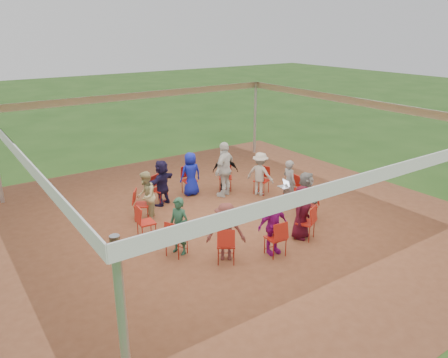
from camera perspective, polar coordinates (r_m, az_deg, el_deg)
ground at (r=12.47m, az=0.21°, el=-5.30°), size 80.00×80.00×0.00m
dirt_patch at (r=12.47m, az=0.21°, el=-5.27°), size 13.00×13.00×0.00m
tent at (r=11.68m, az=0.23°, el=5.34°), size 10.33×10.33×3.00m
chair_0 at (r=13.54m, az=8.85°, el=-1.42°), size 0.47×0.45×0.90m
chair_1 at (r=14.24m, az=4.92°, el=-0.20°), size 0.58×0.57×0.90m
chair_2 at (r=14.49m, az=0.18°, el=0.22°), size 0.60×0.60×0.90m
chair_3 at (r=14.23m, az=-4.55°, el=-0.20°), size 0.45×0.47×0.90m
chair_4 at (r=13.53m, az=-8.47°, el=-1.42°), size 0.57×0.58×0.90m
chair_5 at (r=12.50m, az=-10.65°, el=-3.33°), size 0.60×0.60×0.90m
chair_6 at (r=11.39m, az=-10.12°, el=-5.63°), size 0.47×0.45×0.90m
chair_7 at (r=10.50m, az=-6.23°, el=-7.68°), size 0.58×0.57×0.90m
chair_8 at (r=10.16m, az=0.27°, el=-8.53°), size 0.60×0.60×0.90m
chair_9 at (r=10.51m, az=6.74°, el=-7.67°), size 0.45×0.47×0.90m
chair_10 at (r=11.41m, az=10.58°, el=-5.62°), size 0.57×0.58×0.90m
chair_11 at (r=12.52m, az=11.06°, el=-3.33°), size 0.60×0.60×0.90m
person_seated_0 at (r=13.38m, az=8.51°, el=-0.46°), size 0.38×0.54×1.42m
person_seated_1 at (r=14.05m, az=4.74°, el=0.67°), size 0.80×1.02×1.42m
person_seated_2 at (r=14.29m, az=0.18°, el=1.06°), size 0.92×0.82×1.42m
person_seated_3 at (r=14.04m, az=-4.37°, el=0.67°), size 0.72×0.44×1.42m
person_seated_4 at (r=13.37m, az=-8.12°, el=-0.46°), size 1.40×1.01×1.42m
person_seated_5 at (r=12.38m, az=-10.18°, el=-2.21°), size 0.72×0.79×1.42m
person_seated_6 at (r=10.47m, az=-5.90°, el=-6.14°), size 0.53×0.61×1.42m
person_seated_7 at (r=10.15m, az=0.26°, el=-6.90°), size 1.01×0.89×1.42m
person_seated_8 at (r=10.48m, az=6.40°, el=-6.13°), size 0.86×0.49×1.42m
person_seated_9 at (r=11.33m, az=10.09°, el=-4.29°), size 0.79×0.65×1.42m
person_seated_10 at (r=12.40m, az=10.59°, el=-2.21°), size 1.15×1.36×1.42m
standing_person at (r=13.87m, az=0.10°, el=1.29°), size 1.17×0.93×1.79m
cable_coil at (r=12.58m, az=-0.83°, el=-4.96°), size 0.36×0.36×0.03m
laptop at (r=13.30m, az=7.95°, el=-0.76°), size 0.29×0.35×0.23m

